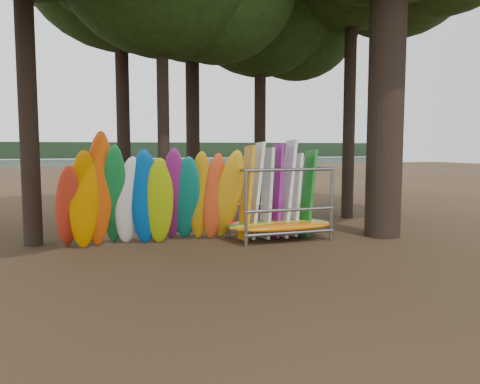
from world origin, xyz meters
name	(u,v)px	position (x,y,z in m)	size (l,w,h in m)	color
ground	(250,251)	(0.00, 0.00, 0.00)	(120.00, 120.00, 0.00)	#47331E
lake	(106,166)	(0.00, 60.00, 0.00)	(160.00, 160.00, 0.00)	gray
far_shore	(94,150)	(0.00, 110.00, 2.00)	(160.00, 4.00, 4.00)	black
kayak_row	(153,198)	(-2.22, 1.59, 1.30)	(5.09, 2.05, 3.22)	red
storage_rack	(279,205)	(1.39, 1.32, 0.99)	(3.21, 1.53, 2.92)	slate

